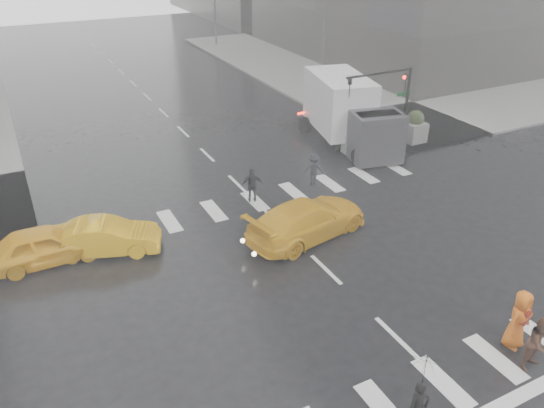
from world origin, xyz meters
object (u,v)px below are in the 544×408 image
traffic_signal_pole (393,94)px  pedestrian_brown (539,343)px  taxi_mid (106,237)px  taxi_front (45,245)px  pedestrian_orange (519,319)px  box_truck (349,111)px

traffic_signal_pole → pedestrian_brown: 16.18m
taxi_mid → taxi_front: bearing=98.8°
pedestrian_orange → traffic_signal_pole: bearing=54.7°
traffic_signal_pole → pedestrian_orange: traffic_signal_pole is taller
traffic_signal_pole → pedestrian_brown: size_ratio=2.63×
taxi_front → taxi_mid: size_ratio=1.03×
box_truck → pedestrian_orange: bearing=-93.3°
pedestrian_orange → taxi_mid: pedestrian_orange is taller
box_truck → taxi_front: bearing=-151.3°
pedestrian_orange → taxi_front: pedestrian_orange is taller
pedestrian_brown → taxi_front: bearing=128.5°
taxi_mid → box_truck: 15.18m
taxi_mid → box_truck: (14.30, 4.92, 1.32)m
taxi_front → box_truck: bearing=-74.8°
taxi_front → pedestrian_brown: bearing=-135.9°
pedestrian_orange → box_truck: 16.24m
pedestrian_orange → box_truck: (4.60, 15.55, 1.02)m
pedestrian_brown → taxi_front: (-11.61, 11.90, -0.14)m
pedestrian_orange → box_truck: bearing=62.1°
pedestrian_brown → pedestrian_orange: size_ratio=0.89×
taxi_front → taxi_mid: taxi_front is taller
pedestrian_orange → taxi_front: size_ratio=0.46×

